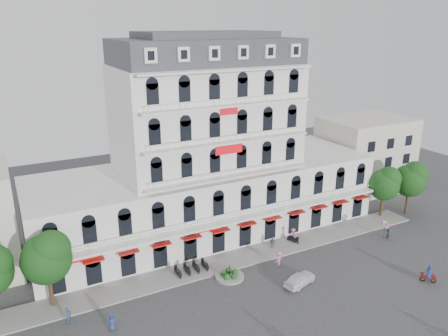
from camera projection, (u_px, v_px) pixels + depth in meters
ground at (283, 299)px, 44.48m from camera, size 120.00×120.00×0.00m
sidewalk at (240, 258)px, 52.03m from camera, size 53.00×4.00×0.16m
main_building at (207, 159)px, 56.46m from camera, size 45.00×15.00×25.80m
flank_building_east at (365, 154)px, 72.53m from camera, size 14.00×10.00×12.00m
traffic_island at (230, 275)px, 48.13m from camera, size 3.20×3.20×1.60m
parked_scooter_row at (192, 273)px, 49.10m from camera, size 4.40×1.80×1.10m
tree_west_inner at (46, 256)px, 41.48m from camera, size 4.76×4.76×8.25m
tree_east_inner at (385, 183)px, 61.75m from camera, size 4.40×4.37×7.57m
tree_east_outer at (411, 178)px, 62.55m from camera, size 4.65×4.65×8.05m
parked_car at (300, 279)px, 46.68m from camera, size 4.37×2.71×1.39m
rider_east at (429, 274)px, 47.03m from camera, size 1.35×1.26×2.12m
rider_center at (293, 235)px, 55.34m from camera, size 0.97×1.60×2.08m
pedestrian_left at (112, 322)px, 39.73m from camera, size 0.89×0.64×1.70m
pedestrian_mid at (273, 243)px, 54.05m from camera, size 1.05×0.84×1.67m
pedestrian_right at (279, 259)px, 50.26m from camera, size 1.36×1.12×1.83m
pedestrian_far at (69, 316)px, 40.45m from camera, size 0.74×0.76×1.76m
balloon_vendor at (387, 230)px, 56.40m from camera, size 1.31×1.25×2.45m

